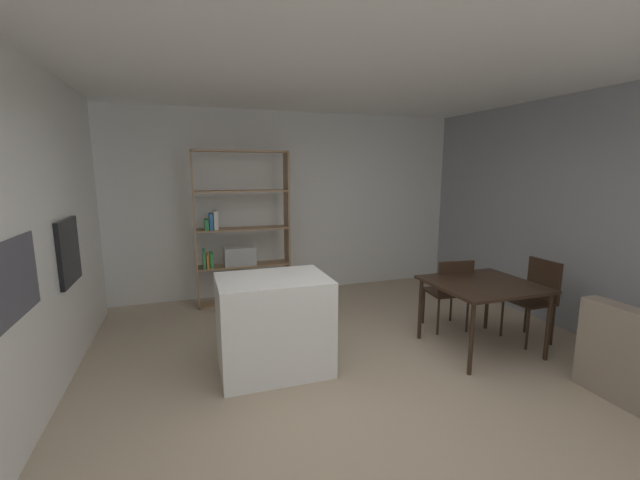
% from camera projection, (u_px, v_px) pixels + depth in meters
% --- Properties ---
extents(ground_plane, '(8.71, 8.71, 0.00)m').
position_uv_depth(ground_plane, '(351.00, 394.00, 3.45)').
color(ground_plane, tan).
extents(ceiling_slab, '(6.14, 6.34, 0.06)m').
position_uv_depth(ceiling_slab, '(356.00, 47.00, 2.95)').
color(ceiling_slab, white).
rests_on(ceiling_slab, ground_plane).
extents(back_partition, '(6.14, 0.06, 2.79)m').
position_uv_depth(back_partition, '(273.00, 204.00, 6.14)').
color(back_partition, silver).
rests_on(back_partition, ground_plane).
extents(right_partition_gray, '(0.06, 6.34, 2.79)m').
position_uv_depth(right_partition_gray, '(621.00, 221.00, 4.15)').
color(right_partition_gray, gray).
rests_on(right_partition_gray, ground_plane).
extents(cabinet_niche_splashback, '(0.01, 0.95, 0.54)m').
position_uv_depth(cabinet_niche_splashback, '(9.00, 283.00, 2.52)').
color(cabinet_niche_splashback, '#4C4C56').
rests_on(cabinet_niche_splashback, ground_plane).
extents(built_in_oven, '(0.06, 0.61, 0.62)m').
position_uv_depth(built_in_oven, '(68.00, 251.00, 3.73)').
color(built_in_oven, black).
rests_on(built_in_oven, ground_plane).
extents(kitchen_island, '(1.03, 0.75, 0.92)m').
position_uv_depth(kitchen_island, '(274.00, 324.00, 3.81)').
color(kitchen_island, white).
rests_on(kitchen_island, ground_plane).
extents(open_bookshelf, '(1.32, 0.30, 2.18)m').
position_uv_depth(open_bookshelf, '(238.00, 237.00, 5.66)').
color(open_bookshelf, '#997551').
rests_on(open_bookshelf, ground_plane).
extents(dining_table, '(1.06, 0.99, 0.74)m').
position_uv_depth(dining_table, '(482.00, 289.00, 4.21)').
color(dining_table, black).
rests_on(dining_table, ground_plane).
extents(dining_chair_far, '(0.48, 0.47, 0.88)m').
position_uv_depth(dining_chair_far, '(450.00, 288.00, 4.71)').
color(dining_chair_far, black).
rests_on(dining_chair_far, ground_plane).
extents(dining_chair_window_side, '(0.41, 0.43, 0.93)m').
position_uv_depth(dining_chair_window_side, '(536.00, 293.00, 4.46)').
color(dining_chair_window_side, black).
rests_on(dining_chair_window_side, ground_plane).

